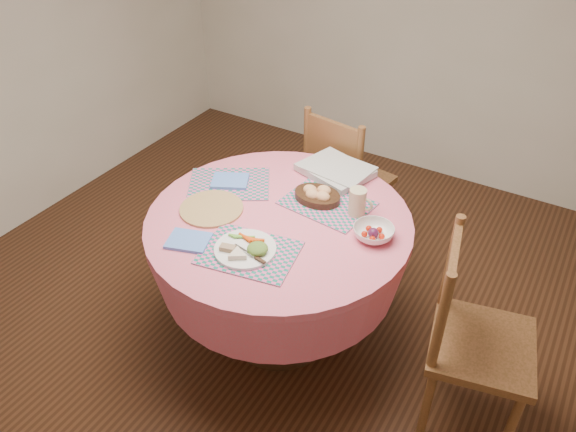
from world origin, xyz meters
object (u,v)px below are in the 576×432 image
chair_back (344,178)px  fruit_bowl (373,233)px  bread_bowl (317,195)px  latte_mug (358,202)px  dining_table (279,250)px  dinner_plate (246,249)px  wicker_trivet (212,209)px  chair_right (471,335)px

chair_back → fruit_bowl: (0.49, -0.74, 0.28)m
bread_bowl → latte_mug: bearing=-1.3°
dining_table → latte_mug: size_ratio=9.56×
dinner_plate → latte_mug: 0.58m
wicker_trivet → chair_right: bearing=4.7°
chair_right → wicker_trivet: chair_right is taller
chair_right → bread_bowl: (-0.86, 0.22, 0.28)m
latte_mug → fruit_bowl: (0.14, -0.12, -0.04)m
chair_right → latte_mug: 0.75m
bread_bowl → chair_back: bearing=103.3°
dining_table → chair_right: size_ratio=1.29×
bread_bowl → latte_mug: latte_mug is taller
chair_right → dining_table: bearing=77.9°
fruit_bowl → chair_right: bearing=-10.2°
chair_right → chair_back: chair_right is taller
fruit_bowl → chair_back: bearing=123.6°
wicker_trivet → bread_bowl: size_ratio=1.30×
dinner_plate → bread_bowl: bearing=81.7°
latte_mug → dining_table: bearing=-144.6°
dinner_plate → bread_bowl: bread_bowl is taller
dinner_plate → latte_mug: latte_mug is taller
chair_back → fruit_bowl: size_ratio=4.69×
chair_back → fruit_bowl: 0.94m
chair_right → latte_mug: (-0.65, 0.21, 0.32)m
chair_right → bread_bowl: bearing=63.8°
latte_mug → fruit_bowl: latte_mug is taller
chair_back → wicker_trivet: 1.01m
wicker_trivet → bread_bowl: bearing=39.5°
chair_right → fruit_bowl: size_ratio=4.75×
chair_right → dinner_plate: size_ratio=3.60×
chair_back → latte_mug: (0.36, -0.62, 0.33)m
dinner_plate → bread_bowl: size_ratio=1.16×
dining_table → fruit_bowl: 0.50m
wicker_trivet → fruit_bowl: 0.77m
chair_back → bread_bowl: size_ratio=4.12×
wicker_trivet → latte_mug: (0.60, 0.32, 0.06)m
dinner_plate → fruit_bowl: size_ratio=1.32×
wicker_trivet → latte_mug: latte_mug is taller
latte_mug → bread_bowl: bearing=178.7°
dining_table → chair_right: 0.95m
dining_table → bread_bowl: 0.33m
dining_table → wicker_trivet: size_ratio=4.13×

